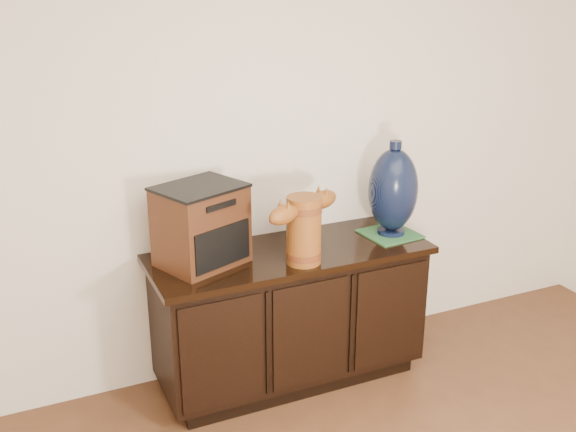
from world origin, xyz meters
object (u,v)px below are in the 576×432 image
terracotta_vessel (304,226)px  tv_radio (201,225)px  spray_can (293,221)px  lamp_base (393,190)px  sideboard (290,314)px

terracotta_vessel → tv_radio: size_ratio=0.97×
terracotta_vessel → spray_can: (0.09, 0.32, -0.09)m
tv_radio → lamp_base: size_ratio=0.94×
lamp_base → sideboard: bearing=178.3°
sideboard → terracotta_vessel: size_ratio=3.11×
sideboard → spray_can: spray_can is taller
sideboard → tv_radio: (-0.46, 0.03, 0.57)m
terracotta_vessel → tv_radio: tv_radio is taller
lamp_base → tv_radio: bearing=177.2°
sideboard → lamp_base: 0.86m
tv_radio → lamp_base: lamp_base is taller
terracotta_vessel → lamp_base: (0.60, 0.14, 0.06)m
sideboard → spray_can: bearing=61.2°
sideboard → lamp_base: lamp_base is taller
terracotta_vessel → lamp_base: lamp_base is taller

